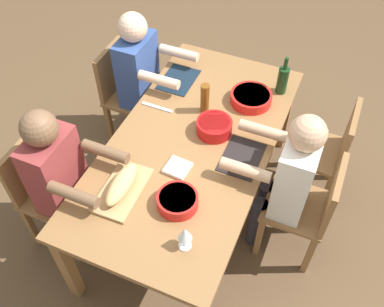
{
  "coord_description": "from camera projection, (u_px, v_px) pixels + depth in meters",
  "views": [
    {
      "loc": [
        -1.71,
        -0.73,
        2.75
      ],
      "look_at": [
        0.0,
        0.0,
        0.63
      ],
      "focal_mm": 40.16,
      "sensor_mm": 36.0,
      "label": 1
    }
  ],
  "objects": [
    {
      "name": "wine_bottle",
      "position": [
        283.0,
        80.0,
        2.97
      ],
      "size": [
        0.08,
        0.08,
        0.29
      ],
      "color": "#193819",
      "rests_on": "dining_table"
    },
    {
      "name": "carving_knife",
      "position": [
        157.0,
        107.0,
        2.94
      ],
      "size": [
        0.03,
        0.23,
        0.01
      ],
      "primitive_type": "cube",
      "rotation": [
        0.0,
        0.0,
        1.57
      ],
      "color": "silver",
      "rests_on": "dining_table"
    },
    {
      "name": "diner_far_left",
      "position": [
        62.0,
        176.0,
        2.61
      ],
      "size": [
        0.41,
        0.53,
        1.2
      ],
      "color": "#2D2D38",
      "rests_on": "ground_plane"
    },
    {
      "name": "chair_far_left",
      "position": [
        46.0,
        188.0,
        2.82
      ],
      "size": [
        0.4,
        0.4,
        0.85
      ],
      "color": "olive",
      "rests_on": "ground_plane"
    },
    {
      "name": "placemat_near_center",
      "position": [
        242.0,
        157.0,
        2.65
      ],
      "size": [
        0.32,
        0.23,
        0.01
      ],
      "primitive_type": "cube",
      "color": "black",
      "rests_on": "dining_table"
    },
    {
      "name": "placemat_far_right",
      "position": [
        178.0,
        80.0,
        3.14
      ],
      "size": [
        0.32,
        0.23,
        0.01
      ],
      "primitive_type": "cube",
      "color": "#142333",
      "rests_on": "dining_table"
    },
    {
      "name": "ground_plane",
      "position": [
        192.0,
        207.0,
        3.29
      ],
      "size": [
        8.0,
        8.0,
        0.0
      ],
      "primitive_type": "plane",
      "color": "brown"
    },
    {
      "name": "chair_near_center",
      "position": [
        310.0,
        207.0,
        2.72
      ],
      "size": [
        0.4,
        0.4,
        0.85
      ],
      "color": "olive",
      "rests_on": "ground_plane"
    },
    {
      "name": "beer_bottle",
      "position": [
        205.0,
        98.0,
        2.84
      ],
      "size": [
        0.06,
        0.06,
        0.22
      ],
      "primitive_type": "cylinder",
      "color": "brown",
      "rests_on": "dining_table"
    },
    {
      "name": "diner_near_center",
      "position": [
        288.0,
        177.0,
        2.6
      ],
      "size": [
        0.41,
        0.53,
        1.2
      ],
      "color": "#2D2D38",
      "rests_on": "ground_plane"
    },
    {
      "name": "dining_table",
      "position": [
        192.0,
        150.0,
        2.79
      ],
      "size": [
        1.93,
        0.99,
        0.74
      ],
      "color": "olive",
      "rests_on": "ground_plane"
    },
    {
      "name": "serving_bowl_pasta",
      "position": [
        178.0,
        200.0,
        2.39
      ],
      "size": [
        0.23,
        0.23,
        0.07
      ],
      "color": "red",
      "rests_on": "dining_table"
    },
    {
      "name": "bread_loaf",
      "position": [
        121.0,
        184.0,
        2.43
      ],
      "size": [
        0.32,
        0.12,
        0.09
      ],
      "primitive_type": "ellipsoid",
      "rotation": [
        0.0,
        0.0,
        0.03
      ],
      "color": "tan",
      "rests_on": "cutting_board"
    },
    {
      "name": "cutting_board",
      "position": [
        123.0,
        190.0,
        2.47
      ],
      "size": [
        0.41,
        0.23,
        0.02
      ],
      "primitive_type": "cube",
      "rotation": [
        0.0,
        0.0,
        0.03
      ],
      "color": "tan",
      "rests_on": "dining_table"
    },
    {
      "name": "serving_bowl_fruit",
      "position": [
        214.0,
        126.0,
        2.75
      ],
      "size": [
        0.23,
        0.23,
        0.09
      ],
      "color": "red",
      "rests_on": "dining_table"
    },
    {
      "name": "serving_bowl_greens",
      "position": [
        251.0,
        97.0,
        2.96
      ],
      "size": [
        0.29,
        0.29,
        0.07
      ],
      "color": "red",
      "rests_on": "dining_table"
    },
    {
      "name": "diner_far_right",
      "position": [
        143.0,
        74.0,
        3.25
      ],
      "size": [
        0.41,
        0.53,
        1.2
      ],
      "color": "#2D2D38",
      "rests_on": "ground_plane"
    },
    {
      "name": "wine_glass",
      "position": [
        185.0,
        234.0,
        2.16
      ],
      "size": [
        0.08,
        0.08,
        0.17
      ],
      "color": "silver",
      "rests_on": "dining_table"
    },
    {
      "name": "chair_near_right",
      "position": [
        327.0,
        149.0,
        3.04
      ],
      "size": [
        0.4,
        0.4,
        0.85
      ],
      "color": "olive",
      "rests_on": "ground_plane"
    },
    {
      "name": "chair_far_right",
      "position": [
        125.0,
        90.0,
        3.46
      ],
      "size": [
        0.4,
        0.4,
        0.85
      ],
      "color": "olive",
      "rests_on": "ground_plane"
    },
    {
      "name": "napkin_stack",
      "position": [
        178.0,
        168.0,
        2.58
      ],
      "size": [
        0.15,
        0.15,
        0.02
      ],
      "primitive_type": "cube",
      "rotation": [
        0.0,
        0.0,
        -0.08
      ],
      "color": "white",
      "rests_on": "dining_table"
    }
  ]
}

